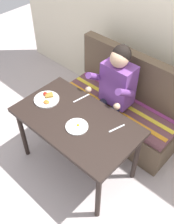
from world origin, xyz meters
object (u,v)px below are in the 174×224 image
(plate_eggs, at_px, (77,127))
(knife, at_px, (81,98))
(fork, at_px, (117,128))
(person, at_px, (114,88))
(plate_breakfast, at_px, (47,99))
(table, at_px, (76,125))
(couch, at_px, (122,109))

(plate_eggs, bearing_deg, knife, 127.74)
(fork, bearing_deg, person, 147.83)
(plate_breakfast, height_order, knife, plate_breakfast)
(table, height_order, person, person)
(plate_breakfast, distance_m, knife, 0.35)
(person, distance_m, plate_eggs, 0.66)
(plate_breakfast, xyz_separation_m, plate_eggs, (0.49, -0.06, -0.00))
(plate_breakfast, bearing_deg, knife, 46.26)
(table, relative_size, person, 0.99)
(table, height_order, knife, knife)
(couch, distance_m, plate_eggs, 0.93)
(couch, bearing_deg, table, -90.00)
(person, height_order, plate_breakfast, person)
(person, height_order, plate_eggs, person)
(table, height_order, plate_eggs, plate_eggs)
(table, xyz_separation_m, person, (-0.02, 0.59, 0.09))
(person, xyz_separation_m, knife, (-0.15, -0.34, -0.01))
(table, relative_size, knife, 6.00)
(person, distance_m, plate_breakfast, 0.71)
(couch, bearing_deg, plate_breakfast, -118.26)
(table, bearing_deg, couch, 90.00)
(table, xyz_separation_m, plate_breakfast, (-0.41, -0.00, 0.09))
(plate_breakfast, relative_size, plate_eggs, 1.23)
(couch, relative_size, person, 1.19)
(plate_eggs, distance_m, fork, 0.36)
(plate_eggs, bearing_deg, plate_breakfast, 172.79)
(table, height_order, fork, fork)
(person, bearing_deg, fork, -48.45)
(couch, xyz_separation_m, knife, (-0.17, -0.51, 0.40))
(person, distance_m, fork, 0.56)
(plate_breakfast, xyz_separation_m, knife, (0.24, 0.25, -0.01))
(knife, bearing_deg, table, -46.12)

